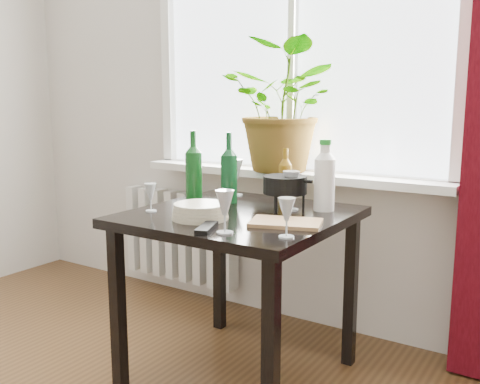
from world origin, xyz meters
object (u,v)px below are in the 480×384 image
Objects in this scene: cleaning_bottle at (325,174)px; wineglass_front_right at (225,211)px; radiator at (180,236)px; wineglass_back_left at (235,177)px; wine_bottle_left at (194,165)px; fondue_pot at (285,193)px; tv_remote at (207,228)px; wine_bottle_right at (229,167)px; cutting_board at (286,223)px; table at (240,233)px; wineglass_front_left at (151,197)px; potted_plant at (286,107)px; wineglass_far_right at (287,217)px; plate_stack at (200,211)px; wineglass_back_center at (291,190)px; bottle_amber at (285,175)px.

wineglass_front_right is at bearing -103.07° from cleaning_bottle.
wineglass_back_left is (0.62, -0.31, 0.45)m from radiator.
wine_bottle_left is 0.47m from fondue_pot.
radiator is 0.90m from wine_bottle_left.
wine_bottle_left is 0.24m from wineglass_back_left.
tv_remote is (0.40, -0.44, -0.16)m from wine_bottle_left.
wine_bottle_right reaches higher than cutting_board.
wineglass_front_left is (-0.32, -0.19, 0.15)m from table.
potted_plant is 4.08× the size of wineglass_front_right.
wineglass_front_left is at bearing -148.84° from table.
wineglass_far_right is 0.63× the size of plate_stack.
wine_bottle_left reaches higher than radiator.
fondue_pot is at bearing 174.33° from wineglass_back_center.
wineglass_back_left reaches higher than table.
table is 0.43m from wine_bottle_left.
wine_bottle_left is 2.71× the size of wineglass_front_left.
wineglass_front_right reaches higher than cutting_board.
fondue_pot reaches higher than tv_remote.
wine_bottle_right is at bearing 122.72° from wineglass_front_right.
wineglass_front_left is 0.60m from cutting_board.
wine_bottle_right reaches higher than wineglass_back_left.
wine_bottle_left is 2.09× the size of wineglass_front_right.
bottle_amber is at bearing 70.05° from tv_remote.
wineglass_front_right is 0.91× the size of wineglass_back_center.
cutting_board is (0.22, -0.39, -0.12)m from bottle_amber.
wineglass_back_center is at bearing 56.76° from plate_stack.
cutting_board is at bearing -39.31° from wineglass_back_left.
fondue_pot is (0.08, -0.15, -0.05)m from bottle_amber.
potted_plant is 0.86m from wineglass_front_left.
wineglass_front_left is (-0.48, 0.14, -0.02)m from wineglass_front_right.
radiator is 6.53× the size of wineglass_front_left.
wineglass_back_center reaches higher than radiator.
plate_stack is 0.40m from fondue_pot.
fondue_pot is at bearing 5.38° from wine_bottle_left.
tv_remote is (0.15, -0.87, -0.42)m from potted_plant.
wineglass_back_left is at bearing 140.69° from cutting_board.
wine_bottle_left is 0.62m from cleaning_bottle.
plate_stack is 0.85× the size of cutting_board.
fondue_pot reaches higher than wineglass_far_right.
wineglass_far_right is 0.82× the size of wineglass_back_center.
wine_bottle_left is 0.50m from wineglass_back_center.
wineglass_front_left is (-0.38, -0.50, -0.07)m from bottle_amber.
cutting_board is (0.33, 0.10, -0.02)m from plate_stack.
cleaning_bottle is 2.54× the size of wineglass_front_left.
plate_stack is at bearing -107.75° from table.
wineglass_back_center is (0.24, -0.39, -0.34)m from potted_plant.
wineglass_front_left is (-0.69, 0.07, -0.01)m from wineglass_far_right.
wineglass_back_left is 0.52m from wineglass_front_left.
radiator is 4.97× the size of tv_remote.
tv_remote is 0.60× the size of cutting_board.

